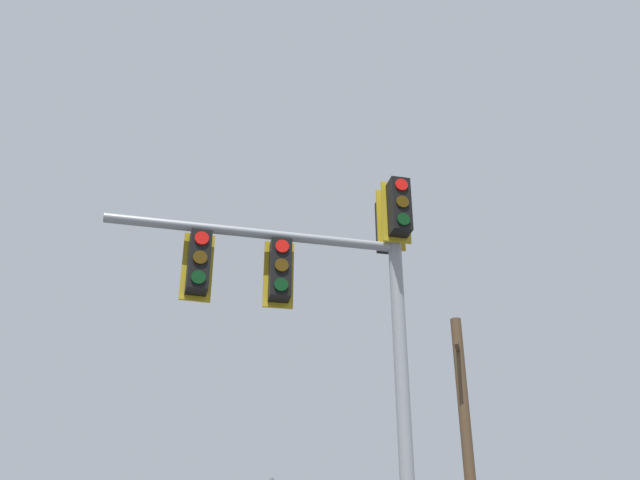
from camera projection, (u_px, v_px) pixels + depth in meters
The scene contains 2 objects.
signal_mast_assembly at pixel (341, 305), 10.09m from camera, with size 2.18×4.31×7.36m.
utility_pole_wooden at pixel (469, 469), 20.18m from camera, with size 1.75×0.33×9.34m.
Camera 1 is at (-10.59, -0.27, 1.57)m, focal length 39.40 mm.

